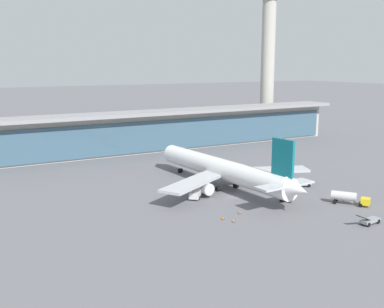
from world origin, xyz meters
name	(u,v)px	position (x,y,z in m)	size (l,w,h in m)	color
ground_plane	(233,197)	(0.00, 0.00, 0.00)	(1200.00, 1200.00, 0.00)	slate
airliner_on_stand	(224,170)	(2.45, 7.64, 5.03)	(46.06, 60.00, 15.97)	white
service_truck_near_nose_grey	(369,220)	(12.67, -30.36, 0.81)	(6.90, 2.34, 2.70)	gray
service_truck_under_wing_white	(197,190)	(-7.55, 4.43, 1.69)	(6.63, 6.93, 3.10)	silver
service_truck_mid_apron_grey	(301,184)	(21.25, -1.28, 0.81)	(6.75, 4.04, 2.70)	gray
service_truck_by_tail_grey	(286,198)	(8.55, -9.74, 0.87)	(3.24, 3.21, 2.05)	gray
service_truck_on_taxiway_yellow	(349,197)	(19.65, -18.70, 1.71)	(6.80, 8.32, 2.95)	yellow
terminal_building	(130,132)	(0.00, 65.11, 7.87)	(183.60, 12.80, 15.20)	#B2ADA3
control_tower	(268,45)	(78.83, 84.97, 41.04)	(12.00, 12.00, 75.38)	#B2ADA3
safety_cone_alpha	(223,218)	(-11.58, -12.98, 0.32)	(0.62, 0.62, 0.70)	orange
safety_cone_bravo	(233,221)	(-10.58, -15.46, 0.32)	(0.62, 0.62, 0.70)	orange
safety_cone_charlie	(344,199)	(21.01, -16.10, 0.32)	(0.62, 0.62, 0.70)	orange
safety_cone_delta	(290,200)	(9.34, -10.20, 0.32)	(0.62, 0.62, 0.70)	orange
safety_cone_echo	(240,212)	(-6.24, -11.59, 0.32)	(0.62, 0.62, 0.70)	orange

